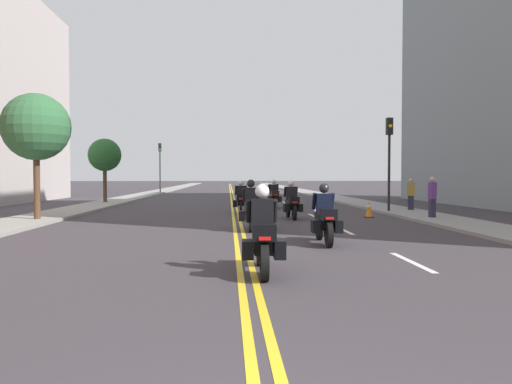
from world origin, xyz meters
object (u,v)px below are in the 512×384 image
Objects in this scene: traffic_light_far at (160,159)px; pedestrian_0 at (411,195)px; motorcycle_2 at (251,210)px; motorcycle_5 at (274,196)px; motorcycle_3 at (292,203)px; traffic_light_near at (389,147)px; street_tree_0 at (105,155)px; street_tree_1 at (36,127)px; motorcycle_0 at (262,238)px; motorcycle_1 at (325,219)px; traffic_cone_0 at (369,209)px; pedestrian_1 at (432,198)px; motorcycle_4 at (241,200)px.

traffic_light_far is 3.05× the size of pedestrian_0.
motorcycle_5 is at bearing 84.08° from motorcycle_2.
traffic_light_near reaches higher than motorcycle_3.
pedestrian_0 is 0.40× the size of street_tree_0.
street_tree_1 reaches higher than motorcycle_5.
motorcycle_1 is at bearing 64.98° from motorcycle_0.
street_tree_0 reaches higher than motorcycle_1.
traffic_cone_0 is (5.41, 12.14, -0.28)m from motorcycle_0.
pedestrian_0 is (2.95, 3.04, 0.49)m from traffic_cone_0.
motorcycle_1 is 2.92× the size of traffic_cone_0.
motorcycle_0 reaches higher than traffic_cone_0.
motorcycle_3 is 0.94× the size of motorcycle_5.
motorcycle_2 reaches higher than traffic_cone_0.
pedestrian_1 is at bearing -38.09° from street_tree_0.
pedestrian_1 reaches higher than motorcycle_0.
street_tree_0 is (-8.44, 23.23, 2.43)m from motorcycle_0.
motorcycle_4 is 6.05m from traffic_cone_0.
motorcycle_0 is at bearing -53.36° from street_tree_1.
motorcycle_5 is 0.54× the size of street_tree_0.
traffic_cone_0 is 4.26m from pedestrian_0.
motorcycle_2 is 2.93× the size of traffic_cone_0.
pedestrian_0 reaches higher than motorcycle_5.
street_tree_1 is at bearing -87.97° from street_tree_0.
motorcycle_1 is 14.72m from motorcycle_5.
traffic_light_far reaches higher than traffic_light_near.
motorcycle_1 is at bearing -59.69° from motorcycle_2.
traffic_light_near reaches higher than motorcycle_0.
traffic_cone_0 is (3.52, 8.26, -0.27)m from motorcycle_1.
motorcycle_4 is at bearing 94.07° from motorcycle_2.
traffic_cone_0 is 0.45× the size of pedestrian_0.
motorcycle_4 is 8.63m from pedestrian_1.
pedestrian_1 is at bearing -0.23° from street_tree_1.
traffic_cone_0 is 33.02m from traffic_light_far.
traffic_light_near is at bearing -127.67° from pedestrian_0.
street_tree_0 reaches higher than motorcycle_2.
motorcycle_1 is at bearing -92.48° from motorcycle_5.
motorcycle_2 is at bearing -77.66° from traffic_light_far.
traffic_light_near reaches higher than motorcycle_4.
motorcycle_4 is 8.39m from pedestrian_0.
pedestrian_1 reaches higher than motorcycle_2.
traffic_light_far is 31.61m from street_tree_1.
motorcycle_0 reaches higher than motorcycle_3.
street_tree_1 reaches higher than motorcycle_2.
motorcycle_3 reaches higher than motorcycle_4.
motorcycle_4 is 0.94× the size of motorcycle_5.
traffic_light_far is (-7.67, 35.05, 2.80)m from motorcycle_2.
motorcycle_1 is 8.87m from pedestrian_1.
motorcycle_5 is (1.92, 3.80, 0.00)m from motorcycle_4.
traffic_light_near is (5.00, 2.78, 2.48)m from motorcycle_3.
motorcycle_4 is 0.43× the size of street_tree_1.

